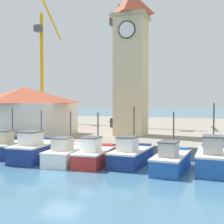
{
  "coord_description": "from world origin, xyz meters",
  "views": [
    {
      "loc": [
        9.57,
        -17.32,
        4.52
      ],
      "look_at": [
        0.42,
        8.39,
        3.5
      ],
      "focal_mm": 50.0,
      "sensor_mm": 36.0,
      "label": 1
    }
  ],
  "objects_px": {
    "fishing_boat_mid_left": "(67,154)",
    "port_crane_near": "(43,78)",
    "fishing_boat_left_inner": "(37,150)",
    "fishing_boat_mid_right": "(131,155)",
    "clock_tower": "(131,60)",
    "warehouse_left": "(24,110)",
    "fishing_boat_right_outer": "(213,159)",
    "port_crane_far": "(121,79)",
    "fishing_boat_left_outer": "(9,147)",
    "fishing_boat_center": "(95,155)",
    "fishing_boat_right_inner": "(171,160)"
  },
  "relations": [
    {
      "from": "warehouse_left",
      "to": "port_crane_near",
      "type": "xyz_separation_m",
      "value": [
        -7.64,
        15.87,
        4.55
      ]
    },
    {
      "from": "fishing_boat_center",
      "to": "clock_tower",
      "type": "height_order",
      "value": "clock_tower"
    },
    {
      "from": "fishing_boat_left_outer",
      "to": "fishing_boat_right_outer",
      "type": "relative_size",
      "value": 0.9
    },
    {
      "from": "fishing_boat_left_outer",
      "to": "fishing_boat_mid_right",
      "type": "bearing_deg",
      "value": -0.04
    },
    {
      "from": "port_crane_near",
      "to": "fishing_boat_right_inner",
      "type": "bearing_deg",
      "value": -44.05
    },
    {
      "from": "fishing_boat_mid_left",
      "to": "port_crane_near",
      "type": "xyz_separation_m",
      "value": [
        -16.45,
        23.08,
        7.38
      ]
    },
    {
      "from": "clock_tower",
      "to": "port_crane_far",
      "type": "height_order",
      "value": "port_crane_far"
    },
    {
      "from": "fishing_boat_mid_right",
      "to": "fishing_boat_right_inner",
      "type": "distance_m",
      "value": 3.03
    },
    {
      "from": "clock_tower",
      "to": "warehouse_left",
      "type": "bearing_deg",
      "value": -164.11
    },
    {
      "from": "warehouse_left",
      "to": "fishing_boat_right_outer",
      "type": "bearing_deg",
      "value": -19.36
    },
    {
      "from": "fishing_boat_left_inner",
      "to": "fishing_boat_mid_right",
      "type": "xyz_separation_m",
      "value": [
        7.2,
        0.62,
        -0.08
      ]
    },
    {
      "from": "fishing_boat_mid_left",
      "to": "fishing_boat_left_outer",
      "type": "bearing_deg",
      "value": 172.65
    },
    {
      "from": "fishing_boat_right_inner",
      "to": "clock_tower",
      "type": "height_order",
      "value": "clock_tower"
    },
    {
      "from": "fishing_boat_left_inner",
      "to": "fishing_boat_mid_right",
      "type": "distance_m",
      "value": 7.23
    },
    {
      "from": "fishing_boat_center",
      "to": "port_crane_far",
      "type": "distance_m",
      "value": 20.54
    },
    {
      "from": "fishing_boat_mid_right",
      "to": "port_crane_far",
      "type": "distance_m",
      "value": 20.58
    },
    {
      "from": "fishing_boat_mid_left",
      "to": "port_crane_near",
      "type": "relative_size",
      "value": 0.25
    },
    {
      "from": "fishing_boat_center",
      "to": "port_crane_near",
      "type": "bearing_deg",
      "value": 128.96
    },
    {
      "from": "fishing_boat_center",
      "to": "fishing_boat_right_outer",
      "type": "height_order",
      "value": "fishing_boat_right_outer"
    },
    {
      "from": "fishing_boat_right_inner",
      "to": "warehouse_left",
      "type": "xyz_separation_m",
      "value": [
        -16.33,
        7.32,
        2.81
      ]
    },
    {
      "from": "fishing_boat_right_inner",
      "to": "clock_tower",
      "type": "distance_m",
      "value": 14.18
    },
    {
      "from": "warehouse_left",
      "to": "clock_tower",
      "type": "bearing_deg",
      "value": 15.89
    },
    {
      "from": "fishing_boat_left_inner",
      "to": "warehouse_left",
      "type": "relative_size",
      "value": 0.56
    },
    {
      "from": "fishing_boat_mid_right",
      "to": "fishing_boat_mid_left",
      "type": "bearing_deg",
      "value": -171.13
    },
    {
      "from": "fishing_boat_left_inner",
      "to": "fishing_boat_left_outer",
      "type": "bearing_deg",
      "value": 168.24
    },
    {
      "from": "fishing_boat_mid_right",
      "to": "fishing_boat_right_outer",
      "type": "xyz_separation_m",
      "value": [
        5.44,
        -0.13,
        0.09
      ]
    },
    {
      "from": "port_crane_near",
      "to": "warehouse_left",
      "type": "bearing_deg",
      "value": -64.29
    },
    {
      "from": "fishing_boat_right_outer",
      "to": "port_crane_far",
      "type": "distance_m",
      "value": 23.02
    },
    {
      "from": "fishing_boat_right_inner",
      "to": "clock_tower",
      "type": "bearing_deg",
      "value": 118.71
    },
    {
      "from": "fishing_boat_center",
      "to": "clock_tower",
      "type": "distance_m",
      "value": 12.87
    },
    {
      "from": "fishing_boat_mid_left",
      "to": "fishing_boat_right_inner",
      "type": "distance_m",
      "value": 7.51
    },
    {
      "from": "fishing_boat_right_outer",
      "to": "fishing_boat_left_inner",
      "type": "bearing_deg",
      "value": -177.79
    },
    {
      "from": "port_crane_far",
      "to": "fishing_boat_left_outer",
      "type": "bearing_deg",
      "value": -100.86
    },
    {
      "from": "fishing_boat_left_inner",
      "to": "port_crane_near",
      "type": "distance_m",
      "value": 27.79
    },
    {
      "from": "fishing_boat_center",
      "to": "fishing_boat_right_outer",
      "type": "xyz_separation_m",
      "value": [
        7.87,
        0.53,
        0.12
      ]
    },
    {
      "from": "fishing_boat_left_outer",
      "to": "port_crane_near",
      "type": "distance_m",
      "value": 25.89
    },
    {
      "from": "fishing_boat_right_inner",
      "to": "port_crane_near",
      "type": "distance_m",
      "value": 34.15
    },
    {
      "from": "fishing_boat_right_outer",
      "to": "fishing_boat_mid_right",
      "type": "bearing_deg",
      "value": 178.59
    },
    {
      "from": "warehouse_left",
      "to": "port_crane_far",
      "type": "distance_m",
      "value": 14.11
    },
    {
      "from": "fishing_boat_left_outer",
      "to": "fishing_boat_left_inner",
      "type": "relative_size",
      "value": 0.82
    },
    {
      "from": "clock_tower",
      "to": "port_crane_near",
      "type": "distance_m",
      "value": 22.35
    },
    {
      "from": "warehouse_left",
      "to": "fishing_boat_mid_right",
      "type": "bearing_deg",
      "value": -25.82
    },
    {
      "from": "fishing_boat_mid_right",
      "to": "port_crane_near",
      "type": "bearing_deg",
      "value": 133.28
    },
    {
      "from": "clock_tower",
      "to": "port_crane_far",
      "type": "distance_m",
      "value": 9.72
    },
    {
      "from": "fishing_boat_mid_left",
      "to": "port_crane_far",
      "type": "bearing_deg",
      "value": 96.33
    },
    {
      "from": "fishing_boat_right_outer",
      "to": "port_crane_near",
      "type": "height_order",
      "value": "port_crane_near"
    },
    {
      "from": "fishing_boat_mid_left",
      "to": "fishing_boat_mid_right",
      "type": "distance_m",
      "value": 4.66
    },
    {
      "from": "fishing_boat_left_inner",
      "to": "clock_tower",
      "type": "xyz_separation_m",
      "value": [
        4.45,
        10.14,
        7.75
      ]
    },
    {
      "from": "fishing_boat_mid_right",
      "to": "fishing_boat_right_outer",
      "type": "relative_size",
      "value": 0.98
    },
    {
      "from": "fishing_boat_left_outer",
      "to": "fishing_boat_right_outer",
      "type": "xyz_separation_m",
      "value": [
        15.66,
        -0.14,
        0.07
      ]
    }
  ]
}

